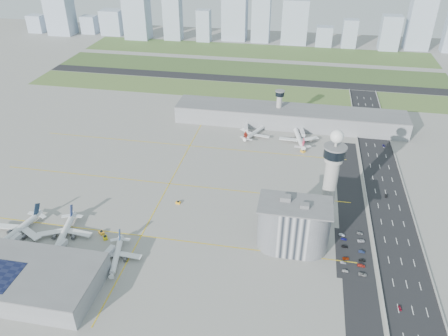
% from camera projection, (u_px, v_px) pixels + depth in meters
% --- Properties ---
extents(ground, '(1000.00, 1000.00, 0.00)m').
position_uv_depth(ground, '(214.00, 214.00, 289.20)').
color(ground, '#9E9B93').
extents(grass_strip_0, '(480.00, 50.00, 0.08)m').
position_uv_depth(grass_strip_0, '(238.00, 91.00, 481.62)').
color(grass_strip_0, '#506B32').
rests_on(grass_strip_0, ground).
extents(grass_strip_1, '(480.00, 60.00, 0.08)m').
position_uv_depth(grass_strip_1, '(248.00, 69.00, 544.71)').
color(grass_strip_1, '#3E5629').
rests_on(grass_strip_1, ground).
extents(grass_strip_2, '(480.00, 70.00, 0.08)m').
position_uv_depth(grass_strip_2, '(255.00, 51.00, 612.00)').
color(grass_strip_2, '#4C6931').
rests_on(grass_strip_2, ground).
extents(runway, '(480.00, 22.00, 0.10)m').
position_uv_depth(runway, '(243.00, 79.00, 512.73)').
color(runway, black).
rests_on(runway, ground).
extents(highway, '(28.00, 500.00, 0.10)m').
position_uv_depth(highway, '(395.00, 235.00, 270.95)').
color(highway, black).
rests_on(highway, ground).
extents(barrier_left, '(0.60, 500.00, 1.20)m').
position_uv_depth(barrier_left, '(372.00, 231.00, 272.88)').
color(barrier_left, '#9E9E99').
rests_on(barrier_left, ground).
extents(barrier_right, '(0.60, 500.00, 1.20)m').
position_uv_depth(barrier_right, '(419.00, 237.00, 268.45)').
color(barrier_right, '#9E9E99').
rests_on(barrier_right, ground).
extents(landside_road, '(18.00, 260.00, 0.08)m').
position_uv_depth(landside_road, '(355.00, 240.00, 266.51)').
color(landside_road, black).
rests_on(landside_road, ground).
extents(parking_lot, '(20.00, 44.00, 0.10)m').
position_uv_depth(parking_lot, '(353.00, 253.00, 256.72)').
color(parking_lot, black).
rests_on(parking_lot, ground).
extents(taxiway_line_h_0, '(260.00, 0.60, 0.01)m').
position_uv_depth(taxiway_line_h_0, '(141.00, 236.00, 270.30)').
color(taxiway_line_h_0, yellow).
rests_on(taxiway_line_h_0, ground).
extents(taxiway_line_h_1, '(260.00, 0.60, 0.01)m').
position_uv_depth(taxiway_line_h_1, '(169.00, 184.00, 320.77)').
color(taxiway_line_h_1, yellow).
rests_on(taxiway_line_h_1, ground).
extents(taxiway_line_h_2, '(260.00, 0.60, 0.01)m').
position_uv_depth(taxiway_line_h_2, '(190.00, 146.00, 371.24)').
color(taxiway_line_h_2, yellow).
rests_on(taxiway_line_h_2, ground).
extents(taxiway_line_v, '(0.60, 260.00, 0.01)m').
position_uv_depth(taxiway_line_v, '(169.00, 184.00, 320.77)').
color(taxiway_line_v, yellow).
rests_on(taxiway_line_v, ground).
extents(control_tower, '(14.00, 14.00, 64.50)m').
position_uv_depth(control_tower, '(332.00, 174.00, 266.40)').
color(control_tower, '#ADAAA5').
rests_on(control_tower, ground).
extents(secondary_tower, '(8.60, 8.60, 31.90)m').
position_uv_depth(secondary_tower, '(279.00, 104.00, 400.90)').
color(secondary_tower, '#ADAAA5').
rests_on(secondary_tower, ground).
extents(admin_building, '(42.00, 24.00, 33.50)m').
position_uv_depth(admin_building, '(293.00, 226.00, 254.54)').
color(admin_building, '#B2B2B7').
rests_on(admin_building, ground).
extents(terminal_pier, '(210.00, 32.00, 15.80)m').
position_uv_depth(terminal_pier, '(289.00, 117.00, 403.27)').
color(terminal_pier, gray).
rests_on(terminal_pier, ground).
extents(near_terminal, '(84.00, 42.00, 13.00)m').
position_uv_depth(near_terminal, '(20.00, 278.00, 230.83)').
color(near_terminal, gray).
rests_on(near_terminal, ground).
extents(airplane_near_a, '(42.31, 47.03, 11.41)m').
position_uv_depth(airplane_near_a, '(16.00, 228.00, 268.06)').
color(airplane_near_a, white).
rests_on(airplane_near_a, ground).
extents(airplane_near_b, '(40.89, 45.75, 11.28)m').
position_uv_depth(airplane_near_b, '(63.00, 230.00, 265.90)').
color(airplane_near_b, white).
rests_on(airplane_near_b, ground).
extents(airplane_near_c, '(36.53, 40.39, 9.68)m').
position_uv_depth(airplane_near_c, '(116.00, 254.00, 249.13)').
color(airplane_near_c, white).
rests_on(airplane_near_c, ground).
extents(airplane_far_a, '(41.51, 44.15, 9.81)m').
position_uv_depth(airplane_far_a, '(255.00, 130.00, 385.58)').
color(airplane_far_a, white).
rests_on(airplane_far_a, ground).
extents(airplane_far_b, '(42.95, 47.54, 11.42)m').
position_uv_depth(airplane_far_b, '(299.00, 135.00, 376.04)').
color(airplane_far_b, white).
rests_on(airplane_far_b, ground).
extents(jet_bridge_near_0, '(5.39, 14.31, 5.70)m').
position_uv_depth(jet_bridge_near_0, '(3.00, 251.00, 254.31)').
color(jet_bridge_near_0, silver).
rests_on(jet_bridge_near_0, ground).
extents(jet_bridge_near_1, '(5.39, 14.31, 5.70)m').
position_uv_depth(jet_bridge_near_1, '(51.00, 257.00, 249.56)').
color(jet_bridge_near_1, silver).
rests_on(jet_bridge_near_1, ground).
extents(jet_bridge_near_2, '(5.39, 14.31, 5.70)m').
position_uv_depth(jet_bridge_near_2, '(100.00, 264.00, 244.81)').
color(jet_bridge_near_2, silver).
rests_on(jet_bridge_near_2, ground).
extents(jet_bridge_far_0, '(5.39, 14.31, 5.70)m').
position_uv_depth(jet_bridge_far_0, '(246.00, 126.00, 398.45)').
color(jet_bridge_far_0, silver).
rests_on(jet_bridge_far_0, ground).
extents(jet_bridge_far_1, '(5.39, 14.31, 5.70)m').
position_uv_depth(jet_bridge_far_1, '(301.00, 130.00, 390.52)').
color(jet_bridge_far_1, silver).
rests_on(jet_bridge_far_1, ground).
extents(tug_0, '(3.68, 4.00, 1.92)m').
position_uv_depth(tug_0, '(65.00, 230.00, 273.36)').
color(tug_0, gold).
rests_on(tug_0, ground).
extents(tug_1, '(4.05, 4.45, 2.14)m').
position_uv_depth(tug_1, '(105.00, 237.00, 267.37)').
color(tug_1, yellow).
rests_on(tug_1, ground).
extents(tug_2, '(4.38, 4.20, 2.10)m').
position_uv_depth(tug_2, '(101.00, 232.00, 271.47)').
color(tug_2, gold).
rests_on(tug_2, ground).
extents(tug_3, '(3.28, 2.44, 1.78)m').
position_uv_depth(tug_3, '(178.00, 202.00, 299.16)').
color(tug_3, '#FCA714').
rests_on(tug_3, ground).
extents(tug_4, '(3.80, 3.79, 1.85)m').
position_uv_depth(tug_4, '(244.00, 137.00, 382.70)').
color(tug_4, orange).
rests_on(tug_4, ground).
extents(tug_5, '(4.32, 4.36, 2.12)m').
position_uv_depth(tug_5, '(303.00, 151.00, 361.37)').
color(tug_5, gold).
rests_on(tug_5, ground).
extents(car_lot_0, '(3.70, 1.78, 1.22)m').
position_uv_depth(car_lot_0, '(345.00, 271.00, 243.54)').
color(car_lot_0, silver).
rests_on(car_lot_0, ground).
extents(car_lot_1, '(3.44, 1.37, 1.11)m').
position_uv_depth(car_lot_1, '(343.00, 262.00, 249.29)').
color(car_lot_1, gray).
rests_on(car_lot_1, ground).
extents(car_lot_2, '(4.14, 2.31, 1.09)m').
position_uv_depth(car_lot_2, '(346.00, 258.00, 252.19)').
color(car_lot_2, '#9F2B09').
rests_on(car_lot_2, ground).
extents(car_lot_3, '(3.94, 1.83, 1.11)m').
position_uv_depth(car_lot_3, '(345.00, 247.00, 260.93)').
color(car_lot_3, black).
rests_on(car_lot_3, ground).
extents(car_lot_4, '(3.62, 1.65, 1.20)m').
position_uv_depth(car_lot_4, '(344.00, 239.00, 266.79)').
color(car_lot_4, navy).
rests_on(car_lot_4, ground).
extents(car_lot_5, '(3.81, 1.86, 1.20)m').
position_uv_depth(car_lot_5, '(342.00, 235.00, 270.18)').
color(car_lot_5, silver).
rests_on(car_lot_5, ground).
extents(car_lot_6, '(4.87, 2.80, 1.28)m').
position_uv_depth(car_lot_6, '(363.00, 274.00, 241.11)').
color(car_lot_6, gray).
rests_on(car_lot_6, ground).
extents(car_lot_7, '(4.56, 2.17, 1.28)m').
position_uv_depth(car_lot_7, '(361.00, 265.00, 247.14)').
color(car_lot_7, '#AA241A').
rests_on(car_lot_7, ground).
extents(car_lot_8, '(3.80, 1.77, 1.26)m').
position_uv_depth(car_lot_8, '(362.00, 260.00, 250.70)').
color(car_lot_8, black).
rests_on(car_lot_8, ground).
extents(car_lot_9, '(3.86, 1.56, 1.25)m').
position_uv_depth(car_lot_9, '(362.00, 252.00, 257.02)').
color(car_lot_9, navy).
rests_on(car_lot_9, ground).
extents(car_lot_10, '(4.95, 2.90, 1.29)m').
position_uv_depth(car_lot_10, '(361.00, 241.00, 265.21)').
color(car_lot_10, silver).
rests_on(car_lot_10, ground).
extents(car_lot_11, '(3.99, 1.90, 1.12)m').
position_uv_depth(car_lot_11, '(360.00, 233.00, 271.57)').
color(car_lot_11, gray).
rests_on(car_lot_11, ground).
extents(car_hw_0, '(1.67, 3.35, 1.10)m').
position_uv_depth(car_hw_0, '(400.00, 308.00, 221.06)').
color(car_hw_0, maroon).
rests_on(car_hw_0, ground).
extents(car_hw_1, '(1.68, 4.03, 1.30)m').
position_uv_depth(car_hw_1, '(386.00, 196.00, 306.30)').
color(car_hw_1, black).
rests_on(car_hw_1, ground).
extents(car_hw_2, '(2.24, 4.11, 1.09)m').
position_uv_depth(car_hw_2, '(384.00, 146.00, 370.33)').
color(car_hw_2, navy).
rests_on(car_hw_2, ground).
extents(car_hw_4, '(1.35, 3.32, 1.13)m').
position_uv_depth(car_hw_4, '(360.00, 115.00, 423.97)').
color(car_hw_4, gray).
rests_on(car_hw_4, ground).
extents(skyline_bldg_0, '(24.05, 19.24, 26.50)m').
position_uv_depth(skyline_bldg_0, '(37.00, 24.00, 696.93)').
color(skyline_bldg_0, '#9EADC1').
rests_on(skyline_bldg_0, ground).
extents(skyline_bldg_1, '(37.63, 30.10, 65.60)m').
position_uv_depth(skyline_bldg_1, '(60.00, 13.00, 676.01)').
color(skyline_bldg_1, '#9EADC1').
rests_on(skyline_bldg_1, ground).
extents(skyline_bldg_2, '(22.81, 18.25, 26.79)m').
position_uv_depth(skyline_bldg_2, '(90.00, 25.00, 690.27)').
color(skyline_bldg_2, '#9EADC1').
rests_on(skyline_bldg_2, ground).
extents(skyline_bldg_3, '(32.30, 25.84, 36.93)m').
position_uv_depth(skyline_bldg_3, '(112.00, 22.00, 682.52)').
color(skyline_bldg_3, '#9EADC1').
rests_on(skyline_bldg_3, ground).
extents(skyline_bldg_4, '(35.81, 28.65, 60.36)m').
position_uv_depth(skyline_bldg_4, '(137.00, 18.00, 655.25)').
color(skyline_bldg_4, '#9EADC1').
rests_on(skyline_bldg_4, ground).
extents(skyline_bldg_5, '(25.49, 20.39, 66.89)m').
position_uv_depth(skyline_bldg_5, '(173.00, 17.00, 648.71)').
color(skyline_bldg_5, '#9EADC1').
rests_on(skyline_bldg_5, ground).
extents(skyline_bldg_6, '(20.04, 16.03, 45.20)m').
position_uv_depth(skyline_bldg_6, '(204.00, 26.00, 645.32)').
color(skyline_bldg_6, '#9EADC1').
rests_on(skyline_bldg_6, ground).
extents(skyline_bldg_7, '(35.76, 28.61, 61.22)m').
position_uv_depth(skyline_bldg_7, '(235.00, 18.00, 650.30)').
color(skyline_bldg_7, '#9EADC1').
rests_on(skyline_bldg_7, ground).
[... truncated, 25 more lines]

